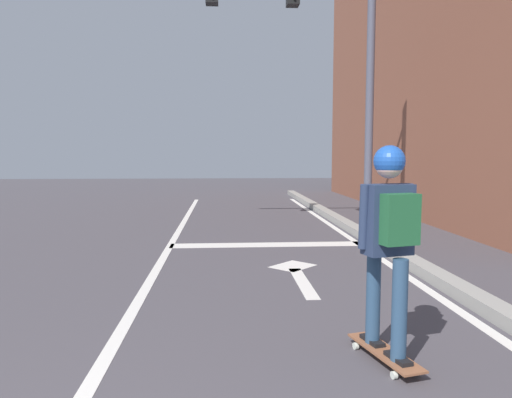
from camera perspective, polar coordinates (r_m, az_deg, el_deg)
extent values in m
cube|color=silver|center=(6.52, -11.88, -8.46)|extent=(0.12, 20.00, 0.01)
cube|color=silver|center=(6.86, 16.16, -7.87)|extent=(0.12, 20.00, 0.01)
cube|color=silver|center=(8.26, 1.64, -5.42)|extent=(3.38, 0.40, 0.01)
cube|color=silver|center=(5.93, 5.58, -9.79)|extent=(0.16, 1.40, 0.01)
cube|color=silver|center=(6.74, 4.38, -7.91)|extent=(0.71, 0.71, 0.01)
cube|color=gray|center=(6.94, 18.13, -7.21)|extent=(0.24, 24.00, 0.14)
cube|color=#90583A|center=(3.90, 14.98, -17.09)|extent=(0.37, 0.80, 0.02)
cube|color=#B2B2B7|center=(4.11, 12.90, -16.03)|extent=(0.16, 0.09, 0.01)
cylinder|color=silver|center=(4.08, 11.73, -16.69)|extent=(0.04, 0.06, 0.06)
cylinder|color=silver|center=(4.17, 14.03, -16.25)|extent=(0.04, 0.06, 0.06)
cube|color=#B2B2B7|center=(3.70, 17.31, -18.64)|extent=(0.16, 0.09, 0.01)
cylinder|color=silver|center=(3.67, 16.04, -19.42)|extent=(0.04, 0.06, 0.06)
cylinder|color=silver|center=(3.76, 18.51, -18.81)|extent=(0.04, 0.06, 0.06)
cylinder|color=#2D4B6A|center=(3.91, 13.73, -11.15)|extent=(0.11, 0.11, 0.73)
cube|color=black|center=(4.02, 13.61, -15.97)|extent=(0.14, 0.25, 0.03)
cylinder|color=#2D4B6A|center=(3.63, 16.63, -12.51)|extent=(0.11, 0.11, 0.73)
cube|color=black|center=(3.75, 16.48, -17.64)|extent=(0.14, 0.25, 0.03)
cube|color=navy|center=(3.64, 15.36, -2.35)|extent=(0.38, 0.26, 0.52)
cylinder|color=navy|center=(3.56, 12.68, -2.07)|extent=(0.07, 0.10, 0.47)
cylinder|color=navy|center=(3.76, 17.43, -1.80)|extent=(0.07, 0.11, 0.47)
sphere|color=beige|center=(3.60, 15.52, 3.96)|extent=(0.20, 0.20, 0.20)
sphere|color=blue|center=(3.60, 15.53, 4.36)|extent=(0.23, 0.23, 0.23)
cube|color=#226036|center=(3.52, 16.62, -2.31)|extent=(0.29, 0.20, 0.36)
cylinder|color=#515465|center=(10.08, 13.34, 12.13)|extent=(0.16, 0.16, 5.52)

